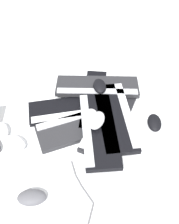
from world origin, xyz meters
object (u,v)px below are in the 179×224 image
Objects in this scene: keyboard_6 at (98,128)px; mouse_5 at (97,120)px; keyboard_2 at (110,121)px; mouse_7 at (154,123)px; mouse_6 at (100,86)px; mouse_0 at (91,118)px; mouse_1 at (16,142)px; mouse_2 at (32,197)px; keyboard_0 at (73,109)px; keyboard_3 at (98,98)px; mouse_3 at (2,131)px; keyboard_1 at (83,126)px; keyboard_4 at (97,86)px; keyboard_5 at (115,115)px.

keyboard_6 is 0.04m from mouse_5.
keyboard_2 is 0.21m from mouse_7.
mouse_6 reaches higher than keyboard_6.
mouse_0 is at bearing -80.69° from mouse_7.
mouse_0 reaches higher than keyboard_6.
keyboard_6 is 3.88× the size of mouse_5.
mouse_2 is (-0.25, 0.13, 0.00)m from mouse_1.
keyboard_0 and keyboard_3 have the same top height.
mouse_1 is 1.00× the size of mouse_3.
keyboard_0 is at bearing -13.74° from keyboard_6.
keyboard_0 and keyboard_1 have the same top height.
keyboard_6 is at bearing 49.92° from mouse_2.
mouse_0 is 0.23m from mouse_6.
mouse_0 is 0.36m from mouse_1.
mouse_5 is (0.01, -0.01, 0.04)m from keyboard_6.
mouse_5 is at bearing 79.48° from keyboard_2.
mouse_2 is 1.00× the size of mouse_7.
mouse_3 reaches higher than keyboard_0.
keyboard_2 is 0.51m from mouse_3.
mouse_3 is at bearing 37.45° from keyboard_6.
keyboard_4 is (0.18, -0.14, 0.03)m from keyboard_2.
keyboard_4 is 4.03× the size of mouse_3.
keyboard_4 is 1.06× the size of keyboard_5.
keyboard_0 is at bearing -141.75° from mouse_0.
mouse_0 reaches higher than keyboard_4.
keyboard_5 is 0.98× the size of keyboard_6.
mouse_0 is at bearing -102.08° from mouse_5.
keyboard_2 is 1.09× the size of keyboard_6.
keyboard_0 is 3.91× the size of mouse_3.
keyboard_4 reaches higher than keyboard_1.
keyboard_5 is at bearing -127.65° from keyboard_1.
mouse_0 is 1.00× the size of mouse_3.
keyboard_5 is 0.12m from mouse_5.
mouse_6 is at bearing 63.44° from mouse_2.
mouse_7 is (-0.18, -0.12, 0.01)m from keyboard_2.
mouse_6 is at bearing -66.48° from keyboard_3.
keyboard_3 is 4.11× the size of mouse_2.
keyboard_0 is at bearing 85.05° from keyboard_4.
mouse_1 is at bearing 79.07° from keyboard_0.
mouse_0 reaches higher than mouse_1.
keyboard_6 is at bearing -73.76° from mouse_7.
keyboard_0 is at bearing 121.22° from mouse_6.
mouse_6 reaches higher than mouse_2.
mouse_2 is at bearing -30.97° from mouse_0.
keyboard_0 is at bearing -86.01° from mouse_3.
keyboard_0 is 3.91× the size of mouse_5.
mouse_0 is 0.31m from mouse_7.
mouse_6 is (-0.21, -0.48, 0.06)m from mouse_3.
keyboard_1 is 0.16m from keyboard_5.
keyboard_1 is at bearing 105.21° from keyboard_3.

